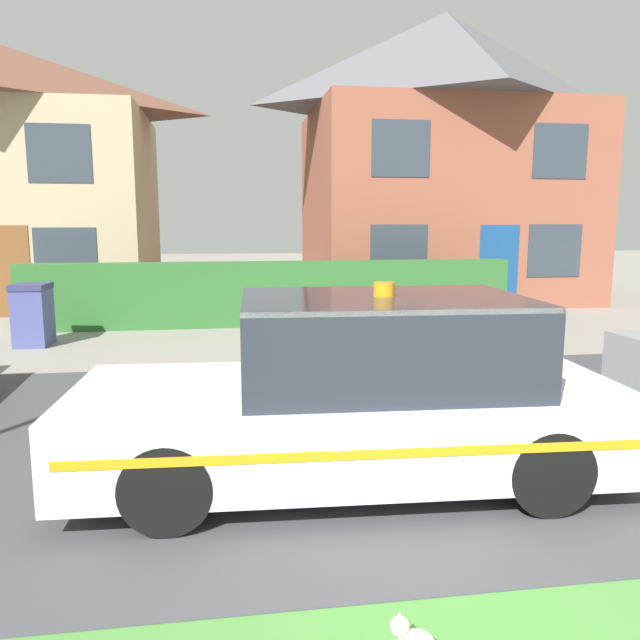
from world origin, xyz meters
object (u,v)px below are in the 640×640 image
Objects in this scene: police_car at (360,394)px; wheelie_bin at (33,315)px; house_left at (7,175)px; house_right at (442,156)px.

police_car reaches higher than wheelie_bin.
police_car is 14.65m from house_left.
house_right is (5.02, 12.26, 3.22)m from police_car.
house_left is 11.74m from house_right.
wheelie_bin is at bearing -52.87° from police_car.
police_car is 13.64m from house_right.
house_right reaches higher than wheelie_bin.
police_car is 7.96m from wheelie_bin.
house_right is at bearing -109.49° from police_car.
house_left reaches higher than police_car.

